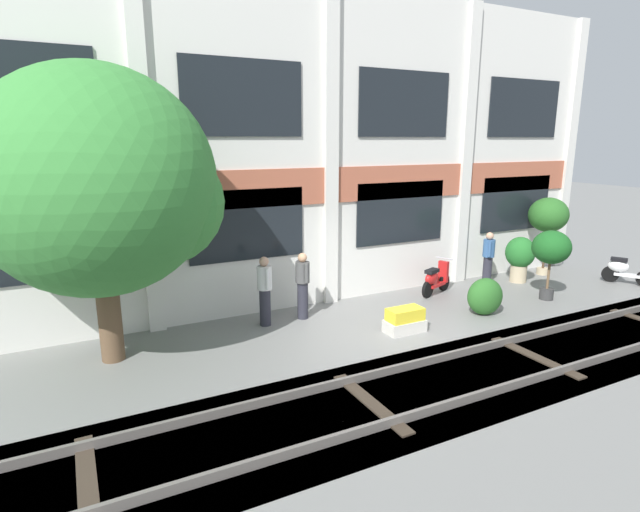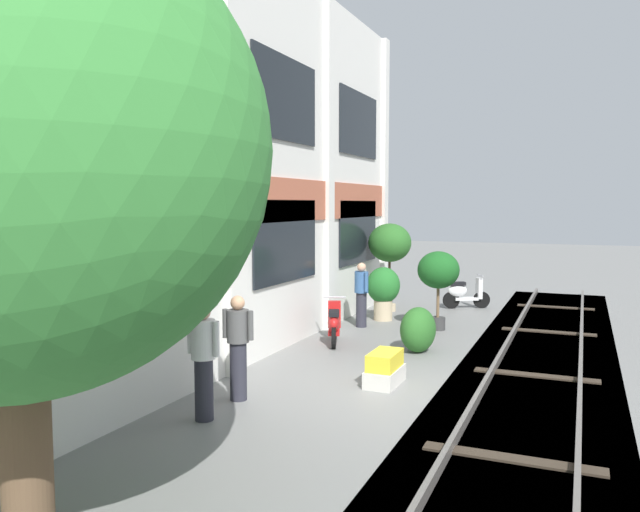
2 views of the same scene
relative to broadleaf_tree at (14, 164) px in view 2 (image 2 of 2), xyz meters
The scene contains 14 objects.
ground_plane 6.61m from the broadleaf_tree, 14.54° to the right, with size 80.00×80.00×0.00m, color slate.
apartment_facade 5.74m from the broadleaf_tree, 15.25° to the left, with size 18.19×0.64×7.90m.
rail_tracks 7.51m from the broadleaf_tree, 34.12° to the right, with size 25.83×2.80×0.43m.
broadleaf_tree is the anchor object (origin of this frame).
potted_plant_low_pan 11.09m from the broadleaf_tree, ahead, with size 0.99×0.99×1.89m.
potted_plant_square_trough 6.90m from the broadleaf_tree, 13.44° to the right, with size 0.92×0.50×0.56m.
potted_plant_tall_urn 13.01m from the broadleaf_tree, ahead, with size 1.20×1.20×2.47m.
potted_plant_stone_basin 11.80m from the broadleaf_tree, ahead, with size 0.87×0.87×1.38m.
scooter_near_curb 14.55m from the broadleaf_tree, ahead, with size 0.78×1.26×0.98m.
scooter_second_parked 8.92m from the broadleaf_tree, ahead, with size 1.32×0.69×0.98m.
resident_by_doorway 5.00m from the broadleaf_tree, ahead, with size 0.34×0.53×1.63m.
resident_watching_tracks 4.19m from the broadleaf_tree, ahead, with size 0.34×0.53×1.64m.
resident_near_plants 10.77m from the broadleaf_tree, ahead, with size 0.37×0.43×1.58m.
topiary_hedge 9.04m from the broadleaf_tree, ahead, with size 0.91×0.70×0.92m, color #286023.
Camera 2 is at (-9.36, -3.00, 3.03)m, focal length 35.00 mm.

